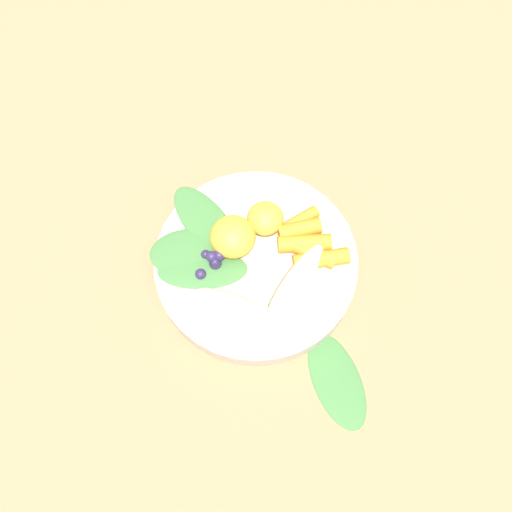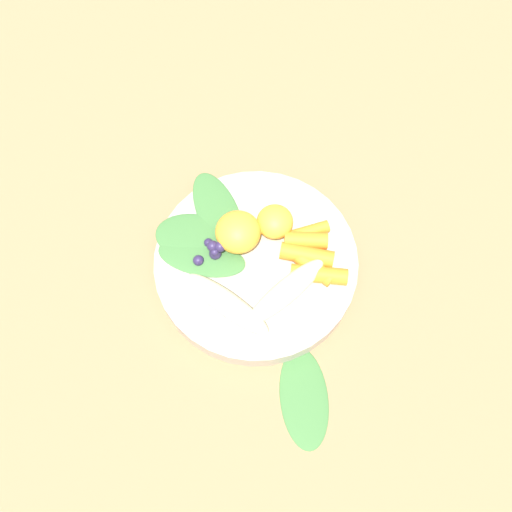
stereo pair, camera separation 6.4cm
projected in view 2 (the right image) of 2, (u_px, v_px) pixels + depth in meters
The scene contains 16 objects.
ground_plane at pixel (256, 269), 0.68m from camera, with size 2.40×2.40×0.00m, color #99704C.
bowl at pixel (256, 264), 0.67m from camera, with size 0.24×0.24×0.03m, color #B2AD9E.
banana_peeled_left at pixel (286, 291), 0.62m from camera, with size 0.11×0.03×0.03m, color beige.
banana_peeled_right at pixel (227, 304), 0.62m from camera, with size 0.11×0.03×0.03m, color beige.
orange_segment_near at pixel (238, 232), 0.64m from camera, with size 0.05×0.05×0.04m, color #F4A833.
orange_segment_far at pixel (275, 222), 0.65m from camera, with size 0.04×0.04×0.03m, color #F4A833.
carrot_front at pixel (319, 275), 0.63m from camera, with size 0.02×0.02×0.06m, color orange.
carrot_mid_left at pixel (313, 267), 0.64m from camera, with size 0.02×0.02×0.05m, color orange.
carrot_mid_right at pixel (307, 255), 0.64m from camera, with size 0.02×0.02×0.06m, color orange.
carrot_rear at pixel (306, 241), 0.65m from camera, with size 0.02×0.02×0.05m, color orange.
carrot_small at pixel (309, 232), 0.66m from camera, with size 0.01×0.01×0.05m, color orange.
blueberry_pile at pixel (215, 250), 0.65m from camera, with size 0.05×0.03×0.02m.
kale_leaf_left at pixel (218, 213), 0.67m from camera, with size 0.12×0.05×0.01m, color #3D7038.
kale_leaf_right at pixel (195, 238), 0.66m from camera, with size 0.09×0.06×0.01m, color #3D7038.
kale_leaf_rear at pixel (202, 257), 0.65m from camera, with size 0.10×0.05×0.01m, color #3D7038.
kale_leaf_stray at pixel (301, 399), 0.62m from camera, with size 0.11×0.05×0.01m, color #3D7038.
Camera 2 is at (0.08, 0.24, 0.63)m, focal length 39.48 mm.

